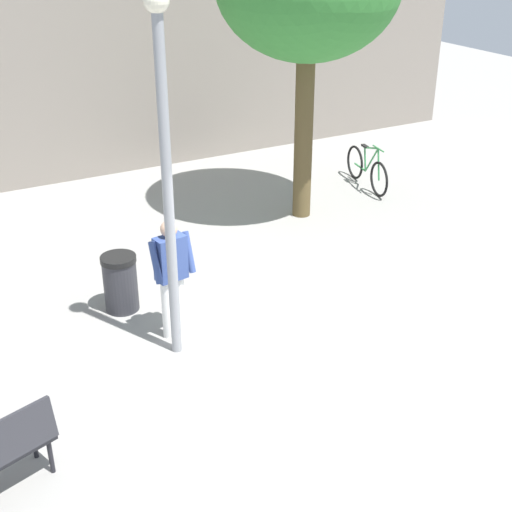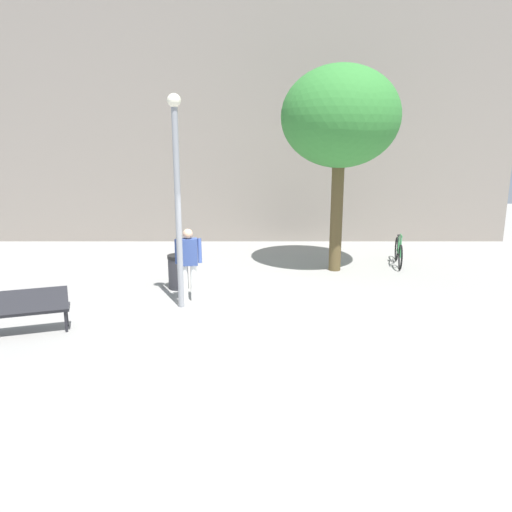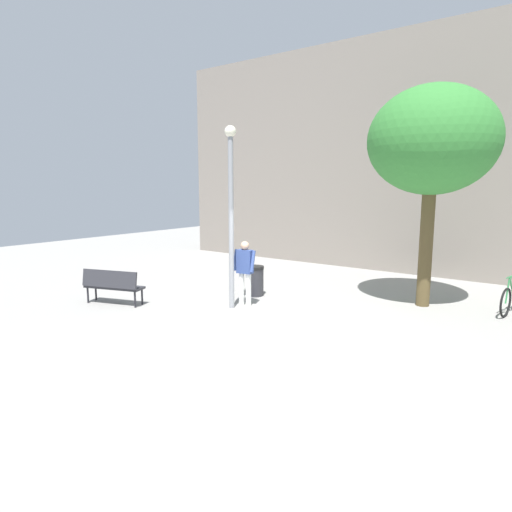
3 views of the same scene
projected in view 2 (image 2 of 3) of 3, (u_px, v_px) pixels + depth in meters
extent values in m
plane|color=gray|center=(244.00, 318.00, 10.08)|extent=(36.00, 36.00, 0.00)
cube|color=gray|center=(249.00, 123.00, 17.56)|extent=(18.19, 2.00, 8.24)
cylinder|color=gray|center=(178.00, 211.00, 10.28)|extent=(0.13, 0.13, 4.22)
sphere|color=#F2EACC|center=(173.00, 100.00, 9.75)|extent=(0.28, 0.28, 0.28)
cylinder|color=white|center=(193.00, 283.00, 11.06)|extent=(0.14, 0.14, 0.85)
cylinder|color=white|center=(184.00, 283.00, 11.02)|extent=(0.14, 0.14, 0.85)
cube|color=#334784|center=(188.00, 252.00, 10.87)|extent=(0.43, 0.28, 0.60)
sphere|color=tan|center=(187.00, 234.00, 10.77)|extent=(0.22, 0.22, 0.22)
cylinder|color=#334784|center=(199.00, 251.00, 10.85)|extent=(0.13, 0.24, 0.55)
cylinder|color=#334784|center=(176.00, 252.00, 10.78)|extent=(0.13, 0.24, 0.55)
cube|color=#2D2D33|center=(24.00, 311.00, 9.19)|extent=(1.66, 0.91, 0.06)
cube|color=#2D2D33|center=(21.00, 302.00, 8.96)|extent=(1.56, 0.61, 0.44)
cylinder|color=black|center=(66.00, 316.00, 9.61)|extent=(0.05, 0.05, 0.42)
cylinder|color=black|center=(65.00, 322.00, 9.32)|extent=(0.05, 0.05, 0.42)
cylinder|color=brown|center=(336.00, 216.00, 13.41)|extent=(0.33, 0.33, 3.06)
ellipsoid|color=#337D33|center=(340.00, 117.00, 12.80)|extent=(3.12, 3.12, 2.65)
torus|color=black|center=(400.00, 257.00, 13.76)|extent=(0.18, 0.71, 0.71)
torus|color=black|center=(396.00, 249.00, 14.81)|extent=(0.18, 0.71, 0.71)
cylinder|color=#338447|center=(399.00, 244.00, 14.04)|extent=(0.12, 0.50, 0.64)
cylinder|color=#338447|center=(400.00, 236.00, 14.03)|extent=(0.14, 0.58, 0.18)
cylinder|color=#338447|center=(398.00, 245.00, 14.33)|extent=(0.06, 0.14, 0.48)
cylinder|color=#338447|center=(397.00, 251.00, 14.58)|extent=(0.13, 0.50, 0.04)
cylinder|color=#338447|center=(400.00, 247.00, 13.75)|extent=(0.07, 0.17, 0.63)
cube|color=black|center=(398.00, 236.00, 14.31)|extent=(0.11, 0.21, 0.04)
cylinder|color=#338447|center=(401.00, 235.00, 13.74)|extent=(0.11, 0.44, 0.03)
cylinder|color=#2D2D33|center=(178.00, 273.00, 12.00)|extent=(0.48, 0.48, 0.76)
cylinder|color=black|center=(177.00, 257.00, 11.90)|extent=(0.50, 0.50, 0.08)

